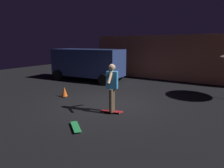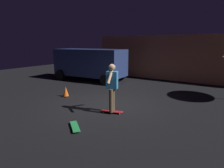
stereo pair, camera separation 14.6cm
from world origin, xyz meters
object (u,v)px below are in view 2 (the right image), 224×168
parked_van (90,63)px  skateboard_ridden (112,111)px  skater (112,84)px  traffic_cone (66,92)px  skateboard_spare (75,126)px

parked_van → skateboard_ridden: size_ratio=5.91×
skateboard_ridden → skater: bearing=-135.0°
traffic_cone → parked_van: bearing=114.2°
parked_van → skateboard_spare: bearing=-53.5°
skateboard_spare → skater: bearing=83.5°
parked_van → traffic_cone: size_ratio=10.32×
traffic_cone → skateboard_ridden: bearing=-12.0°
skateboard_ridden → skateboard_spare: 1.67m
skateboard_ridden → parked_van: bearing=136.6°
parked_van → skateboard_spare: size_ratio=6.43×
parked_van → traffic_cone: (1.71, -3.80, -0.95)m
skater → traffic_cone: 3.17m
skateboard_ridden → skateboard_spare: same height
parked_van → skater: size_ratio=2.84×
parked_van → traffic_cone: parked_van is taller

